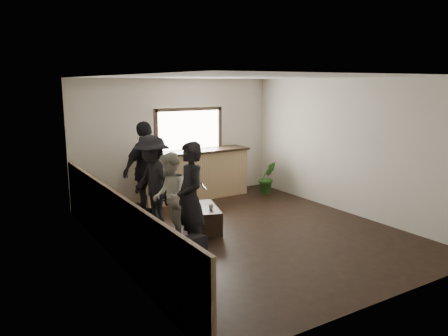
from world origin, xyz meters
TOP-DOWN VIEW (x-y plane):
  - ground at (0.00, 0.00)m, footprint 5.00×6.00m
  - room_shell at (-0.74, 0.00)m, footprint 5.01×6.01m
  - bar_counter at (0.30, 2.70)m, footprint 2.70×0.68m
  - sofa at (-1.82, 0.20)m, footprint 1.09×2.09m
  - coffee_table at (-0.66, 0.58)m, footprint 0.81×1.10m
  - cup_a at (-0.72, 0.75)m, footprint 0.16×0.16m
  - cup_b at (-0.58, 0.38)m, footprint 0.10×0.10m
  - potted_plant at (2.01, 2.10)m, footprint 0.51×0.44m
  - person_a at (-1.37, -0.34)m, footprint 0.52×0.70m
  - person_b at (-1.36, 0.45)m, footprint 0.84×0.92m
  - person_c at (-1.37, 1.19)m, footprint 0.81×1.22m
  - person_d at (-1.21, 1.89)m, footprint 1.24×0.85m

SIDE VIEW (x-z plane):
  - ground at x=0.00m, z-range -0.01..0.01m
  - coffee_table at x=-0.66m, z-range 0.00..0.44m
  - sofa at x=-1.82m, z-range 0.00..0.58m
  - potted_plant at x=2.01m, z-range 0.00..0.81m
  - cup_b at x=-0.58m, z-range 0.44..0.53m
  - cup_a at x=-0.72m, z-range 0.44..0.53m
  - bar_counter at x=0.30m, z-range -0.42..1.71m
  - person_b at x=-1.36m, z-range 0.00..1.53m
  - person_c at x=-1.37m, z-range 0.00..1.76m
  - person_a at x=-1.37m, z-range 0.00..1.81m
  - person_d at x=-1.21m, z-range 0.00..1.96m
  - room_shell at x=-0.74m, z-range 0.07..2.87m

